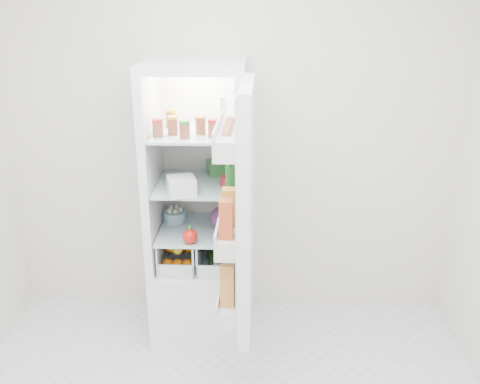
{
  "coord_description": "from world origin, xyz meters",
  "views": [
    {
      "loc": [
        0.18,
        -1.91,
        2.2
      ],
      "look_at": [
        0.08,
        0.95,
        1.09
      ],
      "focal_mm": 40.0,
      "sensor_mm": 36.0,
      "label": 1
    }
  ],
  "objects_px": {
    "refrigerator": "(200,235)",
    "fridge_door": "(241,215)",
    "mushroom_bowl": "(175,216)",
    "red_cabbage": "(222,218)"
  },
  "relations": [
    {
      "from": "fridge_door",
      "to": "mushroom_bowl",
      "type": "bearing_deg",
      "value": 35.16
    },
    {
      "from": "refrigerator",
      "to": "red_cabbage",
      "type": "distance_m",
      "value": 0.23
    },
    {
      "from": "mushroom_bowl",
      "to": "fridge_door",
      "type": "xyz_separation_m",
      "value": [
        0.46,
        -0.68,
        0.31
      ]
    },
    {
      "from": "red_cabbage",
      "to": "mushroom_bowl",
      "type": "xyz_separation_m",
      "value": [
        -0.32,
        0.12,
        -0.04
      ]
    },
    {
      "from": "refrigerator",
      "to": "fridge_door",
      "type": "distance_m",
      "value": 0.82
    },
    {
      "from": "red_cabbage",
      "to": "refrigerator",
      "type": "bearing_deg",
      "value": 155.18
    },
    {
      "from": "red_cabbage",
      "to": "mushroom_bowl",
      "type": "distance_m",
      "value": 0.34
    },
    {
      "from": "refrigerator",
      "to": "fridge_door",
      "type": "bearing_deg",
      "value": -65.22
    },
    {
      "from": "mushroom_bowl",
      "to": "fridge_door",
      "type": "height_order",
      "value": "fridge_door"
    },
    {
      "from": "refrigerator",
      "to": "mushroom_bowl",
      "type": "distance_m",
      "value": 0.21
    }
  ]
}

